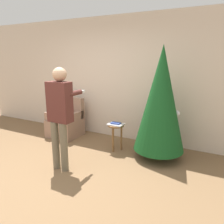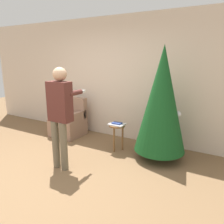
{
  "view_description": "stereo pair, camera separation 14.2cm",
  "coord_description": "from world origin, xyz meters",
  "px_view_note": "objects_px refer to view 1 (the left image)",
  "views": [
    {
      "loc": [
        2.36,
        -2.2,
        1.83
      ],
      "look_at": [
        0.72,
        0.96,
        0.93
      ],
      "focal_mm": 35.0,
      "sensor_mm": 36.0,
      "label": 1
    },
    {
      "loc": [
        2.48,
        -2.13,
        1.83
      ],
      "look_at": [
        0.72,
        0.96,
        0.93
      ],
      "focal_mm": 35.0,
      "sensor_mm": 36.0,
      "label": 2
    }
  ],
  "objects_px": {
    "christmas_tree": "(161,99)",
    "person_standing": "(60,110)",
    "armchair": "(66,123)",
    "side_stool": "(116,130)"
  },
  "relations": [
    {
      "from": "christmas_tree",
      "to": "side_stool",
      "type": "xyz_separation_m",
      "value": [
        -0.85,
        -0.05,
        -0.69
      ]
    },
    {
      "from": "christmas_tree",
      "to": "armchair",
      "type": "distance_m",
      "value": 2.43
    },
    {
      "from": "christmas_tree",
      "to": "person_standing",
      "type": "height_order",
      "value": "christmas_tree"
    },
    {
      "from": "armchair",
      "to": "side_stool",
      "type": "bearing_deg",
      "value": -8.65
    },
    {
      "from": "armchair",
      "to": "person_standing",
      "type": "distance_m",
      "value": 1.75
    },
    {
      "from": "christmas_tree",
      "to": "armchair",
      "type": "height_order",
      "value": "christmas_tree"
    },
    {
      "from": "person_standing",
      "to": "armchair",
      "type": "bearing_deg",
      "value": 126.88
    },
    {
      "from": "armchair",
      "to": "side_stool",
      "type": "height_order",
      "value": "armchair"
    },
    {
      "from": "christmas_tree",
      "to": "person_standing",
      "type": "bearing_deg",
      "value": -139.66
    },
    {
      "from": "christmas_tree",
      "to": "armchair",
      "type": "relative_size",
      "value": 2.29
    }
  ]
}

